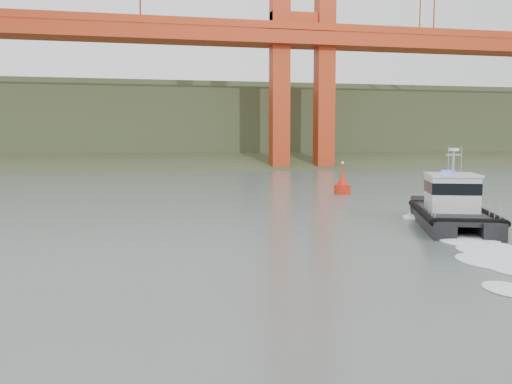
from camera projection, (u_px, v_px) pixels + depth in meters
ground at (316, 277)px, 21.25m from camera, size 400.00×400.00×0.00m
headlands at (159, 132)px, 142.76m from camera, size 500.00×105.36×27.12m
patrol_boat at (452, 206)px, 33.50m from camera, size 6.86×10.49×4.78m
nav_buoy at (342, 185)px, 53.80m from camera, size 1.56×1.56×3.25m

